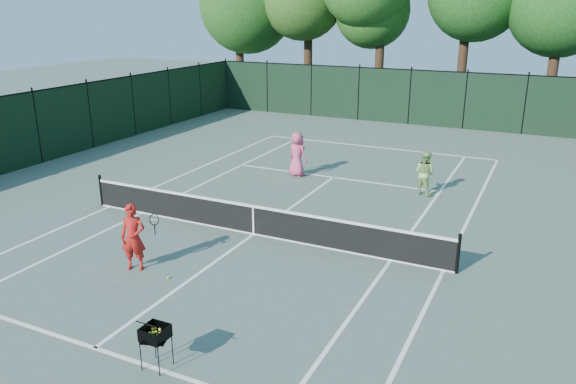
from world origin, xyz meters
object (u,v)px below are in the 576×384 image
at_px(player_pink, 297,154).
at_px(loose_ball_midcourt, 168,278).
at_px(coach, 133,237).
at_px(player_green, 425,173).
at_px(ball_hopper, 155,333).

xyz_separation_m(player_pink, loose_ball_midcourt, (0.87, -9.40, -0.83)).
distance_m(coach, player_pink, 9.30).
relative_size(player_green, ball_hopper, 1.85).
height_order(player_green, loose_ball_midcourt, player_green).
bearing_deg(player_pink, loose_ball_midcourt, 115.08).
xyz_separation_m(coach, ball_hopper, (3.09, -3.06, -0.15)).
height_order(ball_hopper, loose_ball_midcourt, ball_hopper).
distance_m(player_pink, ball_hopper, 12.68).
bearing_deg(loose_ball_midcourt, player_green, 65.86).
bearing_deg(coach, loose_ball_midcourt, -26.76).
height_order(coach, player_green, coach).
relative_size(player_pink, player_green, 1.11).
bearing_deg(loose_ball_midcourt, coach, 174.72).
height_order(coach, ball_hopper, coach).
xyz_separation_m(coach, player_pink, (0.21, 9.30, 0.00)).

